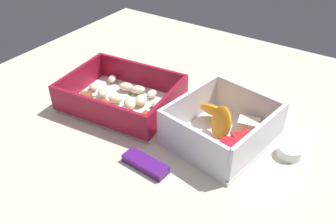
{
  "coord_description": "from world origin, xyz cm",
  "views": [
    {
      "loc": [
        -27.25,
        38.81,
        37.42
      ],
      "look_at": [
        -1.46,
        -0.18,
        4.0
      ],
      "focal_mm": 37.49,
      "sensor_mm": 36.0,
      "label": 1
    }
  ],
  "objects": [
    {
      "name": "table_surface",
      "position": [
        0.0,
        0.0,
        1.0
      ],
      "size": [
        80.0,
        80.0,
        2.0
      ],
      "primitive_type": "cube",
      "color": "beige",
      "rests_on": "ground"
    },
    {
      "name": "candy_bar",
      "position": [
        -4.68,
        10.48,
        2.6
      ],
      "size": [
        7.14,
        2.86,
        1.2
      ],
      "primitive_type": "cube",
      "rotation": [
        0.0,
        0.0,
        -0.07
      ],
      "color": "#51197A",
      "rests_on": "table_surface"
    },
    {
      "name": "paper_cup_liner",
      "position": [
        -20.95,
        -3.14,
        2.79
      ],
      "size": [
        3.55,
        3.55,
        1.59
      ],
      "primitive_type": "cylinder",
      "color": "white",
      "rests_on": "table_surface"
    },
    {
      "name": "fruit_bowl",
      "position": [
        -10.89,
        -0.67,
        4.24
      ],
      "size": [
        15.43,
        16.59,
        6.26
      ],
      "rotation": [
        0.0,
        0.0,
        -0.17
      ],
      "color": "white",
      "rests_on": "table_surface"
    },
    {
      "name": "pasta_container",
      "position": [
        7.89,
        0.37,
        3.61
      ],
      "size": [
        20.37,
        16.14,
        5.2
      ],
      "rotation": [
        0.0,
        0.0,
        0.1
      ],
      "color": "white",
      "rests_on": "table_surface"
    }
  ]
}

